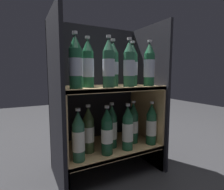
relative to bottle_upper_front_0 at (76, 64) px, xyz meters
The scene contains 20 objects.
ground_plane 0.73m from the bottle_upper_front_0, 15.85° to the right, with size 6.00×6.00×0.00m, color #2D2D30.
fridge_back_wall 0.44m from the bottle_upper_front_0, 52.35° to the left, with size 0.67×0.02×0.97m, color black.
fridge_side_left 0.25m from the bottle_upper_front_0, 125.98° to the left, with size 0.02×0.41×0.97m, color black.
fridge_side_right 0.61m from the bottle_upper_front_0, 11.65° to the left, with size 0.02×0.41×0.97m, color black.
shelf_lower 0.60m from the bottle_upper_front_0, 23.70° to the left, with size 0.63×0.37×0.18m.
shelf_upper 0.38m from the bottle_upper_front_0, 24.51° to the left, with size 0.63×0.37×0.56m.
bottle_upper_front_0 is the anchor object (origin of this frame).
bottle_upper_front_1 0.19m from the bottle_upper_front_0, ahead, with size 0.07×0.07×0.29m.
bottle_upper_front_2 0.32m from the bottle_upper_front_0, ahead, with size 0.07×0.07×0.29m.
bottle_upper_front_3 0.47m from the bottle_upper_front_0, ahead, with size 0.07×0.07×0.29m.
bottle_upper_back_0 0.12m from the bottle_upper_front_0, 39.15° to the left, with size 0.07×0.07×0.29m.
bottle_upper_back_1 0.26m from the bottle_upper_front_0, 16.65° to the left, with size 0.07×0.07×0.29m.
bottle_upper_back_2 0.40m from the bottle_upper_front_0, 10.85° to the left, with size 0.07×0.07×0.29m.
bottle_lower_front_0 0.39m from the bottle_upper_front_0, ahead, with size 0.07×0.07×0.29m.
bottle_lower_front_1 0.42m from the bottle_upper_front_0, ahead, with size 0.07×0.07×0.29m.
bottle_lower_front_2 0.50m from the bottle_upper_front_0, ahead, with size 0.07×0.07×0.29m.
bottle_lower_front_3 0.63m from the bottle_upper_front_0, ahead, with size 0.07×0.07×0.29m.
bottle_lower_back_0 0.40m from the bottle_upper_front_0, 40.03° to the left, with size 0.07×0.07×0.29m.
bottle_lower_back_1 0.46m from the bottle_upper_front_0, 17.20° to the left, with size 0.07×0.07×0.29m.
bottle_lower_back_2 0.57m from the bottle_upper_front_0, 10.53° to the left, with size 0.07×0.07×0.29m.
Camera 1 is at (-0.49, -0.80, 0.64)m, focal length 28.00 mm.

